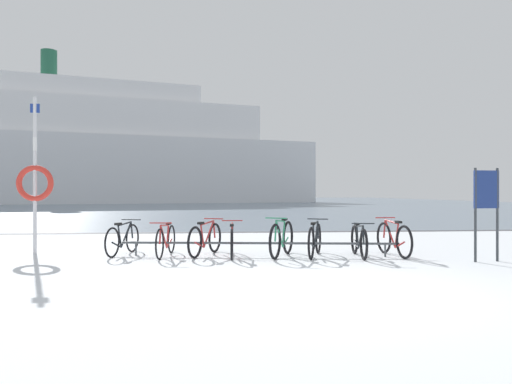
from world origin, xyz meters
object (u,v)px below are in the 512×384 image
Objects in this scene: bicycle_3 at (232,241)px; info_sign at (486,199)px; bicycle_2 at (205,239)px; rescue_post at (35,180)px; bicycle_0 at (123,239)px; bicycle_1 at (166,240)px; bicycle_5 at (315,240)px; bicycle_6 at (359,241)px; bicycle_4 at (282,239)px; bicycle_7 at (394,239)px; ferry_ship at (112,154)px.

info_sign is at bearing -13.22° from bicycle_3.
rescue_post is (-3.81, 0.64, 1.30)m from bicycle_2.
bicycle_0 is 0.93× the size of bicycle_1.
rescue_post is at bearing 168.95° from bicycle_0.
bicycle_6 is (0.92, -0.16, -0.02)m from bicycle_5.
bicycle_5 is (4.15, -0.62, 0.01)m from bicycle_0.
bicycle_5 reaches higher than bicycle_0.
bicycle_4 reaches higher than bicycle_7.
bicycle_0 is at bearing 171.28° from bicycle_6.
bicycle_7 reaches higher than bicycle_1.
bicycle_3 is 1.06× the size of bicycle_4.
bicycle_5 is 0.46× the size of rescue_post.
bicycle_3 is 0.89× the size of info_sign.
rescue_post is (-7.07, 1.17, 1.31)m from bicycle_6.
bicycle_4 is (1.06, -0.09, 0.04)m from bicycle_3.
bicycle_6 is 0.03× the size of ferry_ship.
bicycle_7 is at bearing -2.75° from bicycle_4.
info_sign is (5.56, -1.42, 0.89)m from bicycle_2.
bicycle_0 is 2.43m from bicycle_3.
bicycle_2 reaches higher than bicycle_3.
bicycle_2 is 3.30m from bicycle_6.
ferry_ship reaches higher than bicycle_1.
bicycle_4 is (1.63, -0.34, 0.03)m from bicycle_2.
info_sign is at bearing -15.43° from bicycle_4.
bicycle_5 is 0.98× the size of bicycle_6.
bicycle_6 is at bearing -8.72° from bicycle_0.
bicycle_5 is at bearing -5.28° from bicycle_1.
bicycle_0 reaches higher than bicycle_6.
bicycle_6 is at bearing -9.38° from rescue_post.
rescue_post is (-9.37, 2.06, 0.40)m from info_sign.
rescue_post is (-2.97, 0.71, 1.31)m from bicycle_1.
bicycle_7 is 0.03× the size of ferry_ship.
rescue_post reaches higher than bicycle_5.
bicycle_3 is 4.66m from rescue_post.
bicycle_4 reaches higher than bicycle_3.
bicycle_1 is 1.08× the size of bicycle_4.
bicycle_5 is at bearing -9.31° from rescue_post.
bicycle_0 is 5.12m from bicycle_6.
ferry_ship is at bearing 109.06° from info_sign.
bicycle_4 is 0.03× the size of ferry_ship.
bicycle_4 reaches higher than bicycle_2.
ferry_ship is at bearing 105.54° from bicycle_4.
bicycle_6 is (2.69, -0.28, -0.00)m from bicycle_3.
bicycle_4 is 0.45× the size of rescue_post.
bicycle_7 is (4.04, -0.45, 0.01)m from bicycle_2.
bicycle_7 is (3.47, -0.20, 0.02)m from bicycle_3.
bicycle_6 is 2.63m from info_sign.
bicycle_3 reaches higher than bicycle_6.
bicycle_0 is 3.48m from bicycle_4.
bicycle_5 is at bearing -3.98° from bicycle_3.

